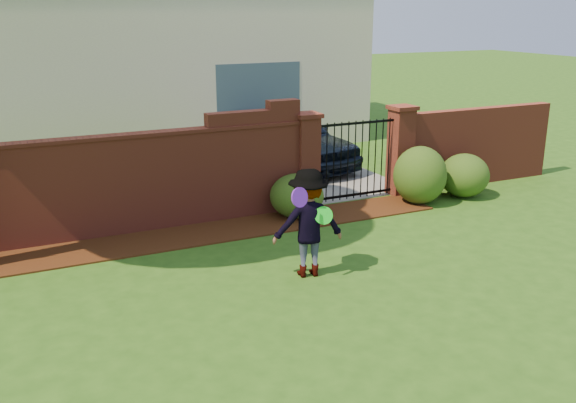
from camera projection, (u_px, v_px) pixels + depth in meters
name	position (u px, v px, depth m)	size (l,w,h in m)	color
ground	(279.00, 316.00, 8.17)	(80.00, 80.00, 0.01)	#285014
mulch_bed	(146.00, 242.00, 10.66)	(11.10, 1.08, 0.03)	#331709
brick_wall	(70.00, 188.00, 10.54)	(8.70, 0.31, 2.16)	maroon
brick_wall_return	(475.00, 146.00, 14.06)	(4.00, 0.25, 1.70)	maroon
pillar_left	(306.00, 160.00, 12.32)	(0.50, 0.50, 1.88)	maroon
pillar_right	(400.00, 150.00, 13.21)	(0.50, 0.50, 1.88)	maroon
iron_gate	(355.00, 160.00, 12.80)	(1.78, 0.03, 1.60)	black
driveway	(275.00, 160.00, 16.51)	(3.20, 8.00, 0.01)	slate
house	(137.00, 31.00, 18.02)	(12.40, 6.40, 6.30)	beige
car	(296.00, 139.00, 15.53)	(1.67, 4.16, 1.42)	black
shrub_left	(297.00, 196.00, 11.90)	(1.02, 1.02, 0.83)	#214514
shrub_middle	(420.00, 175.00, 12.68)	(1.07, 1.07, 1.17)	#214514
shrub_right	(464.00, 175.00, 13.18)	(1.02, 1.02, 0.91)	#214514
man	(308.00, 224.00, 9.17)	(1.04, 0.60, 1.61)	gray
frisbee_purple	(300.00, 197.00, 8.65)	(0.28, 0.28, 0.03)	#6D1FC3
frisbee_green	(324.00, 215.00, 8.99)	(0.26, 0.26, 0.02)	#1BCE26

